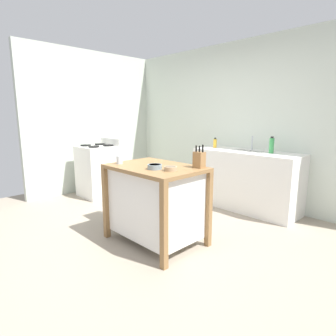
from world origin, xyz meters
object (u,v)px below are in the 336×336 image
at_px(bowl_stoneware_deep, 171,168).
at_px(trash_bin, 120,200).
at_px(kitchen_island, 155,200).
at_px(bowl_ceramic_wide, 155,167).
at_px(sink_faucet, 252,143).
at_px(bottle_hand_soap, 215,143).
at_px(knife_block, 199,159).
at_px(stove, 98,171).
at_px(bottle_dish_soap, 272,145).
at_px(drinking_cup, 119,160).

bearing_deg(bowl_stoneware_deep, trash_bin, 173.90).
bearing_deg(kitchen_island, bowl_ceramic_wide, -43.07).
relative_size(bowl_stoneware_deep, trash_bin, 0.21).
relative_size(bowl_stoneware_deep, sink_faucet, 0.60).
xyz_separation_m(kitchen_island, bottle_hand_soap, (-0.50, 1.79, 0.48)).
bearing_deg(bottle_hand_soap, sink_faucet, 11.70).
xyz_separation_m(knife_block, bowl_stoneware_deep, (-0.10, -0.33, -0.07)).
distance_m(kitchen_island, stove, 2.16).
relative_size(kitchen_island, bottle_dish_soap, 4.39).
bearing_deg(sink_faucet, bowl_ceramic_wide, -89.33).
height_order(knife_block, trash_bin, knife_block).
distance_m(kitchen_island, bottle_dish_soap, 1.94).
xyz_separation_m(bowl_ceramic_wide, bottle_dish_soap, (0.33, 1.94, 0.10)).
bearing_deg(drinking_cup, kitchen_island, 27.69).
relative_size(trash_bin, bottle_hand_soap, 3.81).
relative_size(knife_block, drinking_cup, 2.70).
distance_m(bottle_dish_soap, bottle_hand_soap, 0.96).
distance_m(knife_block, sink_faucet, 1.67).
relative_size(trash_bin, sink_faucet, 2.86).
bearing_deg(trash_bin, stove, 160.89).
height_order(bowl_stoneware_deep, stove, stove).
bearing_deg(drinking_cup, knife_block, 30.80).
distance_m(knife_block, bowl_stoneware_deep, 0.35).
bearing_deg(trash_bin, bottle_hand_soap, 81.32).
xyz_separation_m(drinking_cup, sink_faucet, (0.49, 2.12, 0.07)).
bearing_deg(knife_block, bottle_dish_soap, 87.77).
height_order(bowl_ceramic_wide, stove, stove).
xyz_separation_m(trash_bin, stove, (-1.33, 0.46, 0.14)).
distance_m(bottle_hand_soap, stove, 2.11).
relative_size(bowl_stoneware_deep, bottle_hand_soap, 0.80).
height_order(drinking_cup, sink_faucet, sink_faucet).
relative_size(knife_block, bottle_dish_soap, 1.05).
height_order(bowl_ceramic_wide, bowl_stoneware_deep, bowl_ceramic_wide).
relative_size(bowl_ceramic_wide, trash_bin, 0.24).
bearing_deg(sink_faucet, kitchen_island, -93.22).
height_order(knife_block, stove, knife_block).
bearing_deg(sink_faucet, knife_block, -79.79).
xyz_separation_m(sink_faucet, bottle_hand_soap, (-0.61, -0.13, -0.03)).
bearing_deg(bowl_stoneware_deep, kitchen_island, 168.47).
relative_size(sink_faucet, bottle_hand_soap, 1.33).
relative_size(trash_bin, bottle_dish_soap, 2.64).
bearing_deg(stove, trash_bin, -19.11).
distance_m(bowl_stoneware_deep, bottle_hand_soap, 2.02).
height_order(sink_faucet, stove, sink_faucet).
bearing_deg(bowl_ceramic_wide, sink_faucet, 90.67).
relative_size(kitchen_island, knife_block, 4.19).
xyz_separation_m(kitchen_island, trash_bin, (-0.76, 0.05, -0.18)).
bearing_deg(bottle_dish_soap, bowl_stoneware_deep, -94.92).
relative_size(kitchen_island, bowl_ceramic_wide, 6.93).
distance_m(bowl_stoneware_deep, stove, 2.51).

